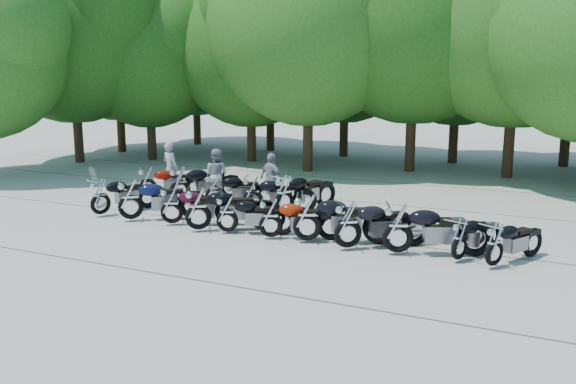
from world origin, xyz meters
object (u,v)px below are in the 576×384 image
at_px(motorcycle_15, 284,193).
at_px(rider_2, 271,179).
at_px(motorcycle_2, 171,204).
at_px(motorcycle_9, 460,238).
at_px(motorcycle_10, 495,243).
at_px(motorcycle_13, 215,189).
at_px(motorcycle_5, 271,216).
at_px(motorcycle_7, 348,223).
at_px(motorcycle_4, 227,213).
at_px(motorcycle_14, 253,192).
at_px(motorcycle_3, 198,207).
at_px(motorcycle_11, 148,181).
at_px(motorcycle_8, 398,226).
at_px(motorcycle_1, 130,198).
at_px(motorcycle_12, 180,182).
at_px(rider_1, 216,175).
at_px(motorcycle_6, 307,216).
at_px(motorcycle_0, 100,196).
at_px(rider_0, 170,168).

xyz_separation_m(motorcycle_15, rider_2, (-1.02, 1.18, 0.16)).
height_order(motorcycle_2, motorcycle_9, motorcycle_2).
bearing_deg(motorcycle_9, motorcycle_10, -168.94).
relative_size(motorcycle_13, motorcycle_15, 0.91).
height_order(motorcycle_5, motorcycle_7, motorcycle_7).
height_order(motorcycle_7, motorcycle_15, motorcycle_15).
bearing_deg(motorcycle_4, motorcycle_14, -7.13).
relative_size(motorcycle_4, rider_2, 1.21).
relative_size(motorcycle_4, motorcycle_5, 0.96).
distance_m(motorcycle_10, rider_2, 8.38).
relative_size(motorcycle_3, motorcycle_13, 1.09).
height_order(motorcycle_10, motorcycle_11, motorcycle_11).
bearing_deg(motorcycle_3, motorcycle_5, -119.93).
xyz_separation_m(motorcycle_7, motorcycle_13, (-5.45, 2.65, -0.06)).
xyz_separation_m(motorcycle_8, rider_2, (-5.25, 3.74, 0.15)).
bearing_deg(motorcycle_1, motorcycle_12, -32.30).
bearing_deg(motorcycle_7, motorcycle_11, 32.81).
height_order(motorcycle_12, motorcycle_13, motorcycle_12).
bearing_deg(motorcycle_14, motorcycle_4, 172.11).
bearing_deg(rider_1, motorcycle_15, 154.27).
distance_m(motorcycle_1, motorcycle_15, 4.57).
bearing_deg(rider_2, motorcycle_15, 152.31).
relative_size(motorcycle_3, motorcycle_14, 1.10).
distance_m(motorcycle_2, motorcycle_5, 3.23).
xyz_separation_m(motorcycle_3, motorcycle_6, (3.15, 0.24, 0.02)).
distance_m(motorcycle_3, motorcycle_8, 5.54).
bearing_deg(rider_1, motorcycle_0, 53.50).
relative_size(motorcycle_3, motorcycle_15, 0.99).
bearing_deg(rider_2, rider_1, 25.63).
distance_m(motorcycle_11, motorcycle_15, 5.33).
bearing_deg(motorcycle_0, motorcycle_13, -115.53).
relative_size(motorcycle_10, motorcycle_11, 0.92).
relative_size(motorcycle_6, motorcycle_15, 1.03).
xyz_separation_m(motorcycle_12, rider_1, (0.88, 0.85, 0.19)).
bearing_deg(motorcycle_12, motorcycle_6, -162.49).
bearing_deg(motorcycle_4, rider_1, 15.05).
xyz_separation_m(motorcycle_0, motorcycle_15, (5.02, 2.46, 0.06)).
xyz_separation_m(motorcycle_5, motorcycle_10, (5.61, -0.02, -0.04)).
relative_size(motorcycle_5, rider_1, 1.23).
height_order(motorcycle_4, rider_0, rider_0).
height_order(motorcycle_2, rider_1, rider_1).
xyz_separation_m(motorcycle_1, rider_0, (-1.47, 4.04, 0.22)).
distance_m(motorcycle_2, motorcycle_7, 5.40).
distance_m(motorcycle_4, motorcycle_12, 4.42).
distance_m(motorcycle_1, motorcycle_5, 4.61).
xyz_separation_m(motorcycle_8, motorcycle_9, (1.42, 0.11, -0.14)).
relative_size(motorcycle_8, rider_0, 1.37).
height_order(motorcycle_6, motorcycle_15, motorcycle_6).
relative_size(motorcycle_6, motorcycle_8, 1.01).
xyz_separation_m(motorcycle_3, rider_0, (-3.94, 4.21, 0.23)).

